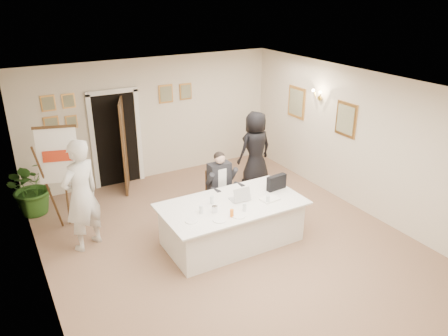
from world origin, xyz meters
TOP-DOWN VIEW (x-y plane):
  - floor at (0.00, 0.00)m, footprint 7.00×7.00m
  - ceiling at (0.00, 0.00)m, footprint 6.00×7.00m
  - wall_back at (0.00, 3.50)m, footprint 6.00×0.10m
  - wall_front at (0.00, -3.50)m, footprint 6.00×0.10m
  - wall_left at (-3.00, 0.00)m, footprint 0.10×7.00m
  - wall_right at (3.00, 0.00)m, footprint 0.10×7.00m
  - doorway at (-0.88, 3.32)m, footprint 1.14×0.86m
  - pictures_back_wall at (-0.80, 3.47)m, footprint 3.40×0.06m
  - pictures_right_wall at (2.97, 1.20)m, footprint 0.06×2.20m
  - wall_sconce at (2.90, 1.20)m, footprint 0.20×0.30m
  - conference_table at (0.08, -0.01)m, footprint 2.48×1.33m
  - seated_man at (0.35, 0.89)m, footprint 0.60×0.64m
  - flip_chart at (-2.35, 1.97)m, footprint 0.71×0.53m
  - standing_man at (-2.20, 1.13)m, footprint 0.86×0.76m
  - standing_woman at (1.80, 1.89)m, footprint 0.88×0.62m
  - potted_palm at (-2.80, 2.89)m, footprint 1.28×1.19m
  - laptop at (0.25, 0.06)m, footprint 0.33×0.36m
  - laptop_bag at (1.07, 0.08)m, footprint 0.40×0.15m
  - paper_stack at (0.72, -0.22)m, footprint 0.34×0.25m
  - plate_left at (-0.81, -0.23)m, footprint 0.22×0.22m
  - plate_mid at (-0.40, -0.42)m, footprint 0.26×0.26m
  - plate_near at (-0.06, -0.45)m, footprint 0.26×0.26m
  - glass_a at (-0.55, -0.07)m, footprint 0.08×0.08m
  - glass_b at (0.11, -0.35)m, footprint 0.07×0.07m
  - glass_c at (0.61, -0.31)m, footprint 0.07×0.07m
  - glass_d at (-0.23, 0.15)m, footprint 0.07×0.07m
  - oj_glass at (-0.17, -0.41)m, footprint 0.07×0.07m
  - steel_jug at (-0.34, -0.14)m, footprint 0.10×0.10m

SIDE VIEW (x-z plane):
  - floor at x=0.00m, z-range 0.00..0.00m
  - conference_table at x=0.08m, z-range 0.01..0.78m
  - potted_palm at x=-2.80m, z-range 0.00..1.16m
  - seated_man at x=0.35m, z-range 0.00..1.38m
  - plate_left at x=-0.81m, z-range 0.78..0.79m
  - plate_mid at x=-0.40m, z-range 0.78..0.79m
  - plate_near at x=-0.06m, z-range 0.78..0.79m
  - paper_stack at x=0.72m, z-range 0.78..0.81m
  - steel_jug at x=-0.34m, z-range 0.78..0.89m
  - oj_glass at x=-0.17m, z-range 0.78..0.91m
  - glass_a at x=-0.55m, z-range 0.77..0.92m
  - glass_b at x=0.11m, z-range 0.77..0.92m
  - glass_c at x=0.61m, z-range 0.77..0.92m
  - glass_d at x=-0.23m, z-range 0.77..0.92m
  - standing_woman at x=1.80m, z-range 0.00..1.71m
  - laptop_bag at x=1.07m, z-range 0.77..1.05m
  - flip_chart at x=-2.35m, z-range -0.08..1.90m
  - laptop at x=0.25m, z-range 0.78..1.05m
  - standing_man at x=-2.20m, z-range 0.00..1.98m
  - doorway at x=-0.88m, z-range -0.06..2.14m
  - wall_back at x=0.00m, z-range 0.00..2.80m
  - wall_front at x=0.00m, z-range 0.00..2.80m
  - wall_left at x=-3.00m, z-range 0.00..2.80m
  - wall_right at x=3.00m, z-range 0.00..2.80m
  - pictures_right_wall at x=2.97m, z-range 1.35..2.15m
  - pictures_back_wall at x=-0.80m, z-range 1.45..2.25m
  - wall_sconce at x=2.90m, z-range 1.98..2.22m
  - ceiling at x=0.00m, z-range 2.79..2.81m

